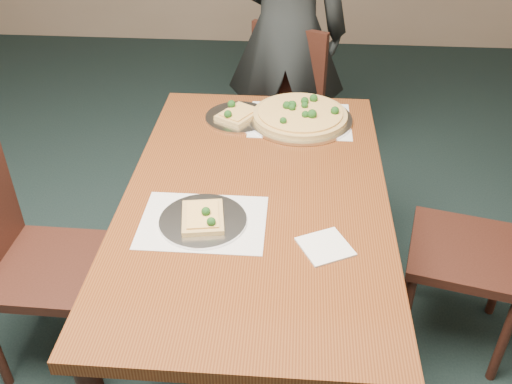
# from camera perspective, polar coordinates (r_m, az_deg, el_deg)

# --- Properties ---
(dining_table) EXTENTS (0.90, 1.50, 0.75)m
(dining_table) POSITION_cam_1_polar(r_m,az_deg,el_deg) (2.01, 0.00, -2.14)
(dining_table) COLOR #522610
(dining_table) RESTS_ON ground
(chair_far) EXTENTS (0.56, 0.56, 0.91)m
(chair_far) POSITION_cam_1_polar(r_m,az_deg,el_deg) (3.03, 2.19, 8.54)
(chair_far) COLOR black
(chair_far) RESTS_ON ground
(chair_left) EXTENTS (0.43, 0.43, 0.91)m
(chair_left) POSITION_cam_1_polar(r_m,az_deg,el_deg) (2.23, -22.27, -5.69)
(chair_left) COLOR black
(chair_left) RESTS_ON ground
(chair_right) EXTENTS (0.51, 0.51, 0.91)m
(chair_right) POSITION_cam_1_polar(r_m,az_deg,el_deg) (2.28, 22.63, -4.71)
(chair_right) COLOR black
(chair_right) RESTS_ON ground
(diner) EXTENTS (0.64, 0.43, 1.74)m
(diner) POSITION_cam_1_polar(r_m,az_deg,el_deg) (3.02, 3.03, 15.66)
(diner) COLOR black
(diner) RESTS_ON ground
(placemat_main) EXTENTS (0.42, 0.32, 0.00)m
(placemat_main) POSITION_cam_1_polar(r_m,az_deg,el_deg) (2.40, 4.41, 7.17)
(placemat_main) COLOR white
(placemat_main) RESTS_ON dining_table
(placemat_near) EXTENTS (0.40, 0.30, 0.00)m
(placemat_near) POSITION_cam_1_polar(r_m,az_deg,el_deg) (1.83, -5.31, -3.00)
(placemat_near) COLOR white
(placemat_near) RESTS_ON dining_table
(pizza_pan) EXTENTS (0.43, 0.43, 0.07)m
(pizza_pan) POSITION_cam_1_polar(r_m,az_deg,el_deg) (2.40, 4.45, 7.63)
(pizza_pan) COLOR silver
(pizza_pan) RESTS_ON dining_table
(slice_plate_near) EXTENTS (0.28, 0.28, 0.06)m
(slice_plate_near) POSITION_cam_1_polar(r_m,az_deg,el_deg) (1.82, -5.31, -2.71)
(slice_plate_near) COLOR silver
(slice_plate_near) RESTS_ON dining_table
(slice_plate_far) EXTENTS (0.28, 0.28, 0.06)m
(slice_plate_far) POSITION_cam_1_polar(r_m,az_deg,el_deg) (2.41, -1.80, 7.64)
(slice_plate_far) COLOR silver
(slice_plate_far) RESTS_ON dining_table
(napkin) EXTENTS (0.19, 0.19, 0.01)m
(napkin) POSITION_cam_1_polar(r_m,az_deg,el_deg) (1.74, 6.93, -5.44)
(napkin) COLOR white
(napkin) RESTS_ON dining_table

